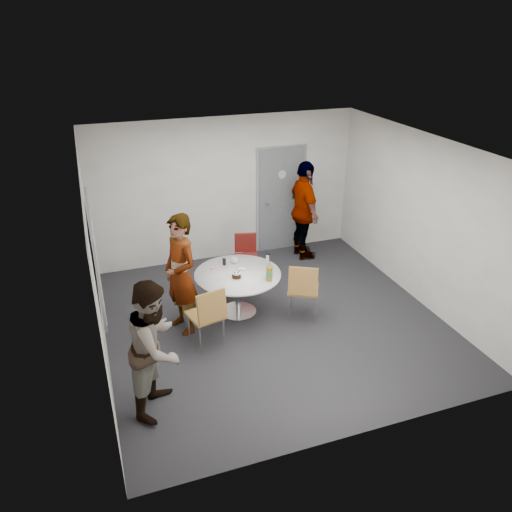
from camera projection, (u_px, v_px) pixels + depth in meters
name	position (u px, v px, depth m)	size (l,w,h in m)	color
floor	(273.00, 320.00, 7.76)	(5.00, 5.00, 0.00)	#242428
ceiling	(276.00, 148.00, 6.58)	(5.00, 5.00, 0.00)	silver
wall_back	(226.00, 190.00, 9.29)	(5.00, 5.00, 0.00)	silver
wall_left	(94.00, 268.00, 6.43)	(5.00, 5.00, 0.00)	silver
wall_right	(421.00, 220.00, 7.92)	(5.00, 5.00, 0.00)	silver
wall_front	(364.00, 337.00, 5.05)	(5.00, 5.00, 0.00)	silver
door	(281.00, 200.00, 9.75)	(1.02, 0.17, 2.12)	slate
whiteboard	(95.00, 254.00, 6.57)	(0.04, 1.90, 1.25)	gray
table	(239.00, 279.00, 7.72)	(1.34, 1.34, 1.00)	white
chair_near_left	(208.00, 312.00, 6.90)	(0.54, 0.58, 0.95)	olive
chair_near_right	(303.00, 286.00, 7.54)	(0.62, 0.64, 0.96)	olive
chair_far	(246.00, 252.00, 8.79)	(0.49, 0.52, 0.85)	maroon
person_main	(181.00, 275.00, 7.18)	(0.67, 0.44, 1.83)	#A5C6EA
person_left	(156.00, 347.00, 5.73)	(0.83, 0.64, 1.70)	white
person_right	(304.00, 211.00, 9.41)	(1.12, 0.46, 1.91)	black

